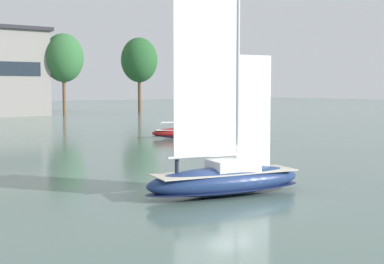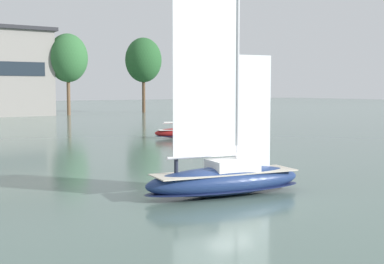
# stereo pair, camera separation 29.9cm
# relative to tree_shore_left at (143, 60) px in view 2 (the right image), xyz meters

# --- Properties ---
(ground_plane) EXTENTS (400.00, 400.00, 0.00)m
(ground_plane) POSITION_rel_tree_shore_left_xyz_m (-40.83, -82.79, -11.51)
(ground_plane) COLOR slate
(tree_shore_left) EXTENTS (7.99, 7.99, 16.45)m
(tree_shore_left) POSITION_rel_tree_shore_left_xyz_m (0.00, 0.00, 0.00)
(tree_shore_left) COLOR brown
(tree_shore_left) RESTS_ON ground
(tree_shore_center) EXTENTS (7.86, 7.86, 16.18)m
(tree_shore_center) POSITION_rel_tree_shore_left_xyz_m (-18.01, -1.74, -0.19)
(tree_shore_center) COLOR brown
(tree_shore_center) RESTS_ON ground
(sailboat_main) EXTENTS (8.95, 3.71, 11.93)m
(sailboat_main) POSITION_rel_tree_shore_left_xyz_m (-40.83, -82.79, -10.55)
(sailboat_main) COLOR navy
(sailboat_main) RESTS_ON ground
(sailboat_moored_outer_mooring) EXTENTS (7.01, 4.42, 9.37)m
(sailboat_moored_outer_mooring) POSITION_rel_tree_shore_left_xyz_m (-25.49, -55.76, -10.88)
(sailboat_moored_outer_mooring) COLOR maroon
(sailboat_moored_outer_mooring) RESTS_ON ground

